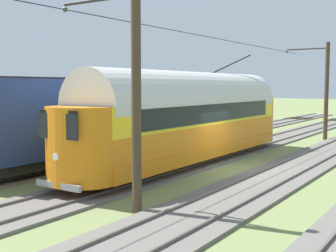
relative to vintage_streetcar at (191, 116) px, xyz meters
The scene contains 8 objects.
ground_plane 3.16m from the vintage_streetcar, behind, with size 220.00×220.00×0.00m, color olive.
track_adjacent_siding 4.93m from the vintage_streetcar, behind, with size 2.80×80.00×0.18m.
track_third_siding 2.21m from the vintage_streetcar, 90.00° to the right, with size 2.80×80.00×0.18m.
track_outer_siding 4.93m from the vintage_streetcar, ahead, with size 2.80×80.00×0.18m.
vintage_streetcar is the anchor object (origin of this frame).
coach_adjacent 5.34m from the vintage_streetcar, 34.31° to the left, with size 2.96×12.00×3.85m.
catenary_pole_foreground 13.51m from the vintage_streetcar, 101.51° to the right, with size 3.00×0.28×6.58m.
catenary_pole_mid_near 8.29m from the vintage_streetcar, 109.11° to the left, with size 3.00×0.28×6.58m.
Camera 1 is at (-8.29, 17.60, 3.66)m, focal length 47.52 mm.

